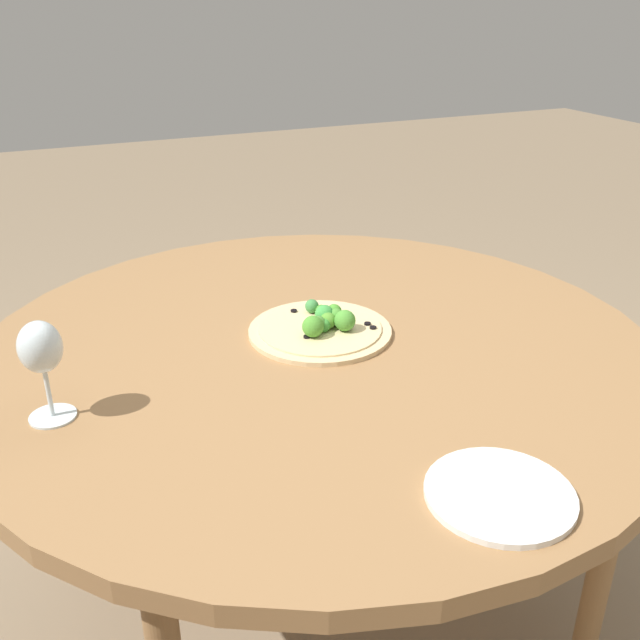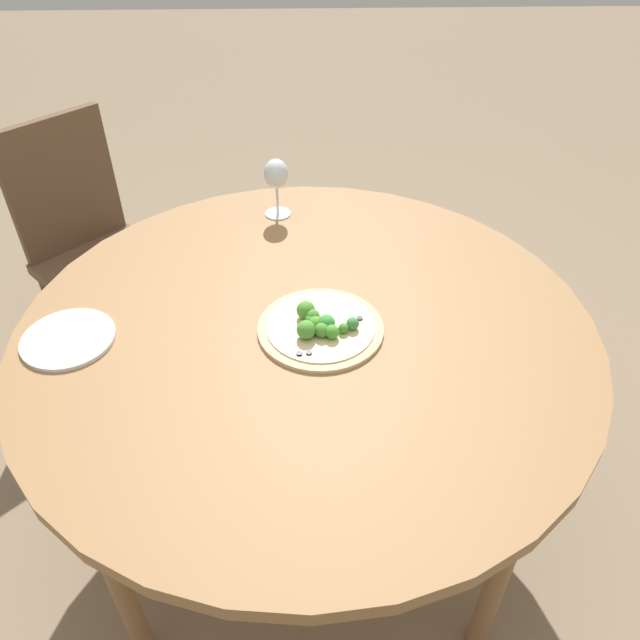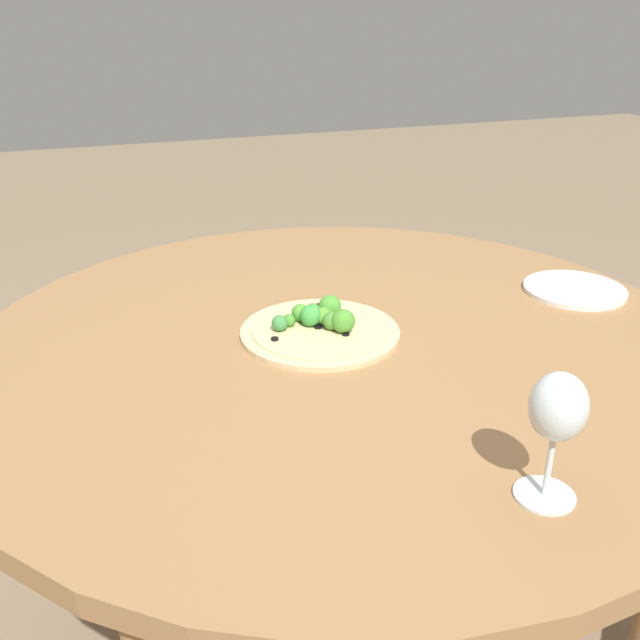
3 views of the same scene
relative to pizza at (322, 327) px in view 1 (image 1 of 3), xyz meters
name	(u,v)px [view 1 (image 1 of 3)]	position (x,y,z in m)	size (l,w,h in m)	color
ground_plane	(318,606)	(0.02, 0.03, -0.74)	(12.00, 12.00, 0.00)	#847056
dining_table	(317,364)	(0.02, 0.03, -0.07)	(1.37, 1.37, 0.73)	olive
pizza	(322,327)	(0.00, 0.00, 0.00)	(0.30, 0.30, 0.06)	#DBBC89
wine_glass	(41,351)	(0.54, 0.11, 0.11)	(0.08, 0.08, 0.18)	silver
plate_near	(500,494)	(-0.02, 0.58, -0.01)	(0.21, 0.21, 0.01)	silver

